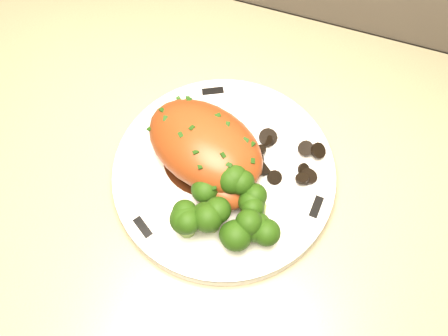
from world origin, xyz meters
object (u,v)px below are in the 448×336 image
(counter, at_px, (21,244))
(plate, at_px, (224,175))
(chicken_breast, at_px, (207,150))
(broccoli_florets, at_px, (229,210))

(counter, bearing_deg, plate, 9.23)
(plate, height_order, chicken_breast, chicken_breast)
(counter, relative_size, broccoli_florets, 18.27)
(plate, bearing_deg, broccoli_florets, -66.05)
(plate, relative_size, broccoli_florets, 2.35)
(plate, xyz_separation_m, broccoli_florets, (0.02, -0.05, 0.03))
(chicken_breast, bearing_deg, plate, 2.18)
(counter, relative_size, chicken_breast, 11.73)
(plate, height_order, broccoli_florets, broccoli_florets)
(counter, xyz_separation_m, broccoli_florets, (0.38, 0.01, 0.44))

